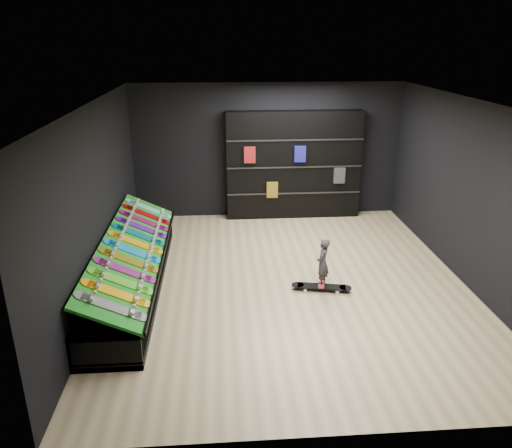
{
  "coord_description": "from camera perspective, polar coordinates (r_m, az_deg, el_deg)",
  "views": [
    {
      "loc": [
        -1.09,
        -7.53,
        3.94
      ],
      "look_at": [
        -0.5,
        0.2,
        1.0
      ],
      "focal_mm": 35.0,
      "sensor_mm": 36.0,
      "label": 1
    }
  ],
  "objects": [
    {
      "name": "wall_left",
      "position": [
        8.14,
        -17.73,
        2.32
      ],
      "size": [
        0.02,
        7.0,
        3.0
      ],
      "primitive_type": "cube",
      "color": "black",
      "rests_on": "ground"
    },
    {
      "name": "wall_right",
      "position": [
        8.91,
        23.21,
        3.16
      ],
      "size": [
        0.02,
        7.0,
        3.0
      ],
      "primitive_type": "cube",
      "color": "black",
      "rests_on": "ground"
    },
    {
      "name": "wall_front",
      "position": [
        4.83,
        9.41,
        -9.85
      ],
      "size": [
        6.0,
        0.02,
        3.0
      ],
      "primitive_type": "cube",
      "color": "black",
      "rests_on": "ground"
    },
    {
      "name": "back_shelving",
      "position": [
        11.31,
        4.32,
        6.72
      ],
      "size": [
        3.01,
        0.35,
        2.41
      ],
      "primitive_type": "cube",
      "color": "black",
      "rests_on": "ground"
    },
    {
      "name": "display_board_5",
      "position": [
        8.14,
        -13.9,
        -3.02
      ],
      "size": [
        0.93,
        0.22,
        0.5
      ],
      "primitive_type": null,
      "rotation": [
        0.0,
        0.44,
        0.0
      ],
      "color": "blue",
      "rests_on": "turf_ramp"
    },
    {
      "name": "display_board_1",
      "position": [
        6.92,
        -15.64,
        -7.62
      ],
      "size": [
        0.93,
        0.22,
        0.5
      ],
      "primitive_type": null,
      "rotation": [
        0.0,
        0.44,
        0.0
      ],
      "color": "yellow",
      "rests_on": "turf_ramp"
    },
    {
      "name": "wall_back",
      "position": [
        11.35,
        1.27,
        8.35
      ],
      "size": [
        6.0,
        0.02,
        3.0
      ],
      "primitive_type": "cube",
      "color": "black",
      "rests_on": "ground"
    },
    {
      "name": "display_board_0",
      "position": [
        6.62,
        -16.18,
        -9.03
      ],
      "size": [
        0.93,
        0.22,
        0.5
      ],
      "primitive_type": null,
      "rotation": [
        0.0,
        0.44,
        0.0
      ],
      "color": "black",
      "rests_on": "turf_ramp"
    },
    {
      "name": "display_board_9",
      "position": [
        9.41,
        -12.63,
        0.36
      ],
      "size": [
        0.93,
        0.22,
        0.5
      ],
      "primitive_type": null,
      "rotation": [
        0.0,
        0.44,
        0.0
      ],
      "color": "#E5198C",
      "rests_on": "turf_ramp"
    },
    {
      "name": "display_board_4",
      "position": [
        7.83,
        -14.28,
        -4.04
      ],
      "size": [
        0.93,
        0.22,
        0.5
      ],
      "primitive_type": null,
      "rotation": [
        0.0,
        0.44,
        0.0
      ],
      "color": "yellow",
      "rests_on": "turf_ramp"
    },
    {
      "name": "display_board_7",
      "position": [
        8.77,
        -13.22,
        -1.21
      ],
      "size": [
        0.93,
        0.22,
        0.5
      ],
      "primitive_type": null,
      "rotation": [
        0.0,
        0.44,
        0.0
      ],
      "color": "#0C8C99",
      "rests_on": "turf_ramp"
    },
    {
      "name": "floor",
      "position": [
        8.57,
        3.46,
        -6.65
      ],
      "size": [
        6.0,
        7.0,
        0.01
      ],
      "primitive_type": "cube",
      "color": "tan",
      "rests_on": "ground"
    },
    {
      "name": "child",
      "position": [
        8.2,
        7.57,
        -5.48
      ],
      "size": [
        0.2,
        0.23,
        0.49
      ],
      "primitive_type": "imported",
      "rotation": [
        0.0,
        0.0,
        -2.03
      ],
      "color": "black",
      "rests_on": "floor_skateboard"
    },
    {
      "name": "floor_skateboard",
      "position": [
        8.34,
        7.48,
        -7.31
      ],
      "size": [
        1.0,
        0.42,
        0.09
      ],
      "primitive_type": null,
      "rotation": [
        0.0,
        0.0,
        -0.21
      ],
      "color": "black",
      "rests_on": "ground"
    },
    {
      "name": "turf_ramp",
      "position": [
        8.31,
        -13.79,
        -2.72
      ],
      "size": [
        0.92,
        4.5,
        0.46
      ],
      "primitive_type": "cube",
      "rotation": [
        0.0,
        0.44,
        0.0
      ],
      "color": "#116C13",
      "rests_on": "display_rack"
    },
    {
      "name": "display_board_3",
      "position": [
        7.53,
        -14.69,
        -5.14
      ],
      "size": [
        0.93,
        0.22,
        0.5
      ],
      "primitive_type": null,
      "rotation": [
        0.0,
        0.44,
        0.0
      ],
      "color": "#2626BF",
      "rests_on": "turf_ramp"
    },
    {
      "name": "display_board_6",
      "position": [
        8.46,
        -13.55,
        -2.08
      ],
      "size": [
        0.93,
        0.22,
        0.5
      ],
      "primitive_type": null,
      "rotation": [
        0.0,
        0.44,
        0.0
      ],
      "color": "orange",
      "rests_on": "turf_ramp"
    },
    {
      "name": "display_board_10",
      "position": [
        9.73,
        -12.37,
        1.07
      ],
      "size": [
        0.93,
        0.22,
        0.5
      ],
      "primitive_type": null,
      "rotation": [
        0.0,
        0.44,
        0.0
      ],
      "color": "red",
      "rests_on": "turf_ramp"
    },
    {
      "name": "ceiling",
      "position": [
        7.66,
        3.96,
        13.68
      ],
      "size": [
        6.0,
        7.0,
        0.01
      ],
      "primitive_type": "cube",
      "color": "white",
      "rests_on": "ground"
    },
    {
      "name": "display_board_2",
      "position": [
        7.22,
        -15.14,
        -6.33
      ],
      "size": [
        0.93,
        0.22,
        0.5
      ],
      "primitive_type": null,
      "rotation": [
        0.0,
        0.44,
        0.0
      ],
      "color": "green",
      "rests_on": "turf_ramp"
    },
    {
      "name": "display_rack",
      "position": [
        8.51,
        -13.86,
        -5.58
      ],
      "size": [
        0.9,
        4.5,
        0.5
      ],
      "primitive_type": null,
      "color": "black",
      "rests_on": "ground"
    },
    {
      "name": "display_board_11",
      "position": [
        10.06,
        -12.12,
        1.73
      ],
      "size": [
        0.93,
        0.22,
        0.5
      ],
      "primitive_type": null,
      "rotation": [
        0.0,
        0.44,
        0.0
      ],
      "color": "#0CB2E5",
      "rests_on": "turf_ramp"
    },
    {
      "name": "display_board_8",
      "position": [
        9.09,
        -12.92,
        -0.4
      ],
      "size": [
        0.93,
        0.22,
        0.5
      ],
      "primitive_type": null,
      "rotation": [
        0.0,
        0.44,
        0.0
      ],
      "color": "purple",
      "rests_on": "turf_ramp"
    }
  ]
}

